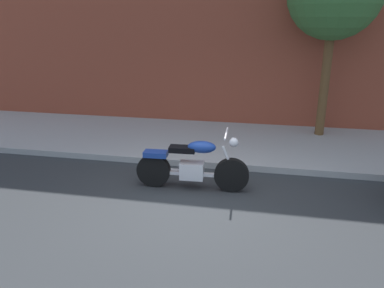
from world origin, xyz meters
The scene contains 3 objects.
ground_plane centered at (0.00, 0.00, 0.00)m, with size 60.00×60.00×0.00m, color #303335.
sidewalk centered at (0.00, 3.34, 0.07)m, with size 20.18×3.30×0.14m, color #AAAAAA.
motorcycle centered at (-0.16, 0.67, 0.45)m, with size 2.11×0.70×1.14m.
Camera 1 is at (1.08, -5.63, 3.06)m, focal length 34.90 mm.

